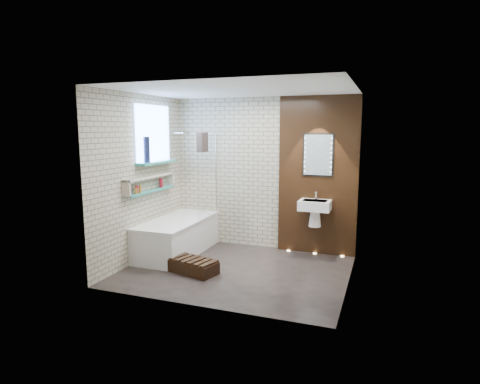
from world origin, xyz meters
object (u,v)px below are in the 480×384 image
at_px(bath_screen, 207,175).
at_px(led_mirror, 318,155).
at_px(washbasin, 315,209).
at_px(walnut_step, 191,266).
at_px(bathtub, 178,236).

distance_m(bath_screen, led_mirror, 1.89).
xyz_separation_m(washbasin, walnut_step, (-1.55, -1.37, -0.70)).
bearing_deg(washbasin, bathtub, -163.99).
height_order(bath_screen, walnut_step, bath_screen).
xyz_separation_m(bathtub, walnut_step, (0.62, -0.75, -0.20)).
bearing_deg(bath_screen, bathtub, -128.90).
height_order(bathtub, bath_screen, bath_screen).
distance_m(bathtub, washbasin, 2.32).
relative_size(washbasin, led_mirror, 0.83).
distance_m(bathtub, led_mirror, 2.68).
xyz_separation_m(led_mirror, walnut_step, (-1.55, -1.53, -1.56)).
xyz_separation_m(bathtub, bath_screen, (0.35, 0.44, 0.99)).
height_order(bath_screen, led_mirror, led_mirror).
distance_m(bath_screen, walnut_step, 1.71).
bearing_deg(bathtub, led_mirror, 19.78).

